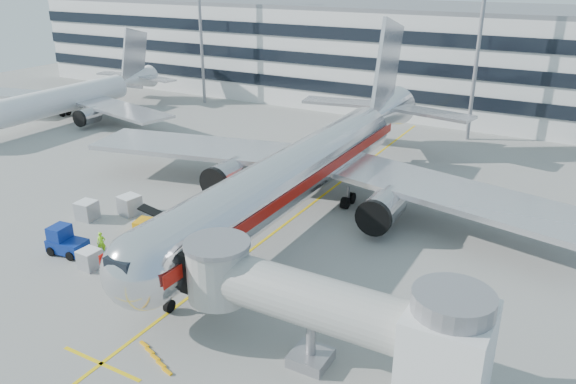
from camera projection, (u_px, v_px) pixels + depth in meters
The scene contains 15 objects.
ground at pixel (238, 260), 43.65m from camera, with size 180.00×180.00×0.00m, color gray.
lead_in_line at pixel (298, 214), 51.72m from camera, with size 0.25×70.00×0.01m, color yellow.
stop_bar at pixel (101, 364), 32.34m from camera, with size 6.00×0.25×0.01m, color yellow.
main_jet at pixel (308, 165), 51.52m from camera, with size 50.95×48.70×16.06m.
jet_bridge at pixel (339, 314), 30.20m from camera, with size 17.80×4.50×7.00m.
terminal at pixel (444, 58), 87.51m from camera, with size 150.00×24.25×15.60m.
light_mast_west at pixel (200, 9), 87.85m from camera, with size 2.40×1.20×25.45m.
light_mast_centre at pixel (481, 22), 68.34m from camera, with size 2.40×1.20×25.45m.
second_jet at pixel (64, 99), 81.59m from camera, with size 38.21×36.52×12.04m.
belt_loader at pixel (160, 225), 48.02m from camera, with size 4.82×2.50×2.25m.
baggage_tug at pixel (65, 242), 44.40m from camera, with size 3.20×2.23×2.28m.
cargo_container_left at pixel (87, 210), 50.38m from camera, with size 1.73×1.73×1.71m.
cargo_container_right at pixel (130, 205), 51.40m from camera, with size 1.93×1.93×1.80m.
cargo_container_front at pixel (90, 259), 42.27m from camera, with size 1.46×1.46×1.50m.
ramp_worker at pixel (101, 243), 44.32m from camera, with size 0.68×0.44×1.85m, color #8FF319.
Camera 1 is at (22.25, -31.58, 21.36)m, focal length 35.00 mm.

